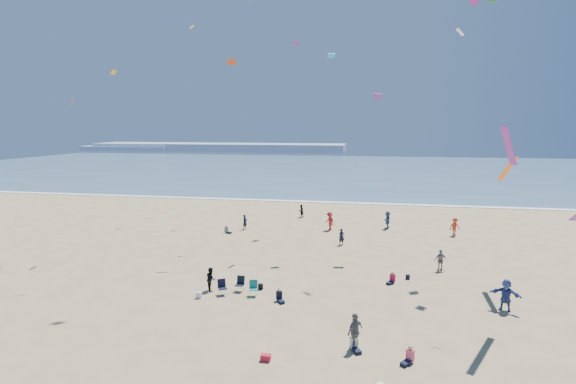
# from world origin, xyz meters

# --- Properties ---
(ground) EXTENTS (220.00, 220.00, 0.00)m
(ground) POSITION_xyz_m (0.00, 0.00, 0.00)
(ground) COLOR tan
(ground) RESTS_ON ground
(ocean) EXTENTS (220.00, 100.00, 0.06)m
(ocean) POSITION_xyz_m (0.00, 95.00, 0.03)
(ocean) COLOR #476B84
(ocean) RESTS_ON ground
(surf_line) EXTENTS (220.00, 1.20, 0.08)m
(surf_line) POSITION_xyz_m (0.00, 45.00, 0.04)
(surf_line) COLOR white
(surf_line) RESTS_ON ground
(headland_far) EXTENTS (110.00, 20.00, 3.20)m
(headland_far) POSITION_xyz_m (-60.00, 170.00, 1.60)
(headland_far) COLOR #7A8EA8
(headland_far) RESTS_ON ground
(headland_near) EXTENTS (40.00, 14.00, 2.00)m
(headland_near) POSITION_xyz_m (-100.00, 165.00, 1.00)
(headland_near) COLOR #7A8EA8
(headland_near) RESTS_ON ground
(standing_flyers) EXTENTS (31.23, 43.82, 1.91)m
(standing_flyers) POSITION_xyz_m (6.66, 17.53, 0.87)
(standing_flyers) COLOR black
(standing_flyers) RESTS_ON ground
(seated_group) EXTENTS (17.40, 23.47, 0.84)m
(seated_group) POSITION_xyz_m (3.46, 10.17, 0.42)
(seated_group) COLOR silver
(seated_group) RESTS_ON ground
(chair_cluster) EXTENTS (2.78, 1.54, 1.00)m
(chair_cluster) POSITION_xyz_m (-1.42, 8.82, 0.50)
(chair_cluster) COLOR black
(chair_cluster) RESTS_ON ground
(white_tote) EXTENTS (0.35, 0.20, 0.40)m
(white_tote) POSITION_xyz_m (-3.69, 7.69, 0.20)
(white_tote) COLOR white
(white_tote) RESTS_ON ground
(black_backpack) EXTENTS (0.30, 0.22, 0.38)m
(black_backpack) POSITION_xyz_m (-0.23, 9.92, 0.19)
(black_backpack) COLOR black
(black_backpack) RESTS_ON ground
(cooler) EXTENTS (0.45, 0.30, 0.30)m
(cooler) POSITION_xyz_m (2.28, 1.05, 0.15)
(cooler) COLOR red
(cooler) RESTS_ON ground
(navy_bag) EXTENTS (0.28, 0.18, 0.34)m
(navy_bag) POSITION_xyz_m (9.55, 13.81, 0.17)
(navy_bag) COLOR black
(navy_bag) RESTS_ON ground
(kites_aloft) EXTENTS (41.88, 38.65, 28.38)m
(kites_aloft) POSITION_xyz_m (8.21, 13.73, 14.78)
(kites_aloft) COLOR white
(kites_aloft) RESTS_ON ground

